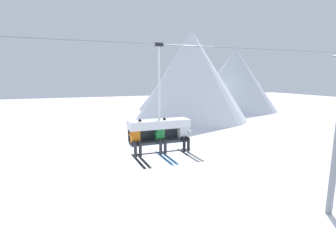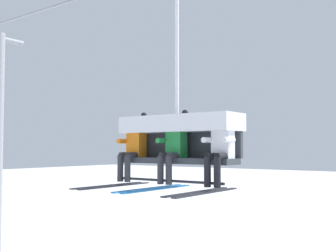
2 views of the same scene
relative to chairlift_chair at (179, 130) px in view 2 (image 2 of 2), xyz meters
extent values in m
cube|color=#33383D|center=(0.00, -0.07, -0.54)|extent=(2.24, 0.48, 0.10)
cube|color=#33383D|center=(0.00, 0.21, -0.26)|extent=(2.24, 0.08, 0.45)
cube|color=silver|center=(0.00, -0.01, 0.11)|extent=(2.29, 0.68, 0.30)
cylinder|color=black|center=(0.00, -0.39, -0.87)|extent=(2.24, 0.04, 0.04)
cylinder|color=silver|center=(0.00, -0.07, 1.57)|extent=(0.07, 0.07, 2.62)
cube|color=orange|center=(-0.93, -0.09, -0.23)|extent=(0.32, 0.22, 0.52)
sphere|color=#284C93|center=(-0.93, -0.09, 0.13)|extent=(0.22, 0.22, 0.22)
ellipsoid|color=black|center=(-0.93, -0.19, 0.13)|extent=(0.17, 0.04, 0.08)
cylinder|color=#2D2D33|center=(-1.02, -0.26, -0.45)|extent=(0.11, 0.34, 0.11)
cylinder|color=#2D2D33|center=(-0.84, -0.26, -0.45)|extent=(0.11, 0.34, 0.11)
cylinder|color=#2D2D33|center=(-1.02, -0.43, -0.69)|extent=(0.11, 0.11, 0.48)
cylinder|color=#2D2D33|center=(-0.84, -0.43, -0.69)|extent=(0.11, 0.11, 0.48)
cube|color=#232328|center=(-1.02, -0.73, -0.98)|extent=(0.09, 1.70, 0.02)
cube|color=#232328|center=(-0.84, -0.73, -0.98)|extent=(0.09, 1.70, 0.02)
cylinder|color=orange|center=(-1.12, -0.24, -0.19)|extent=(0.09, 0.30, 0.09)
cylinder|color=orange|center=(-0.74, -0.09, 0.12)|extent=(0.09, 0.09, 0.30)
sphere|color=black|center=(-0.74, -0.09, 0.29)|extent=(0.11, 0.11, 0.11)
cube|color=#23843D|center=(0.00, -0.09, -0.23)|extent=(0.32, 0.22, 0.52)
sphere|color=silver|center=(0.00, -0.09, 0.13)|extent=(0.22, 0.22, 0.22)
ellipsoid|color=black|center=(0.00, -0.19, 0.13)|extent=(0.17, 0.04, 0.08)
cylinder|color=#2D2D33|center=(-0.09, -0.26, -0.45)|extent=(0.11, 0.34, 0.11)
cylinder|color=#2D2D33|center=(0.09, -0.26, -0.45)|extent=(0.11, 0.34, 0.11)
cylinder|color=#2D2D33|center=(-0.09, -0.43, -0.69)|extent=(0.11, 0.11, 0.48)
cylinder|color=#2D2D33|center=(0.09, -0.43, -0.69)|extent=(0.11, 0.11, 0.48)
cube|color=#1E6BB2|center=(-0.09, -0.73, -0.98)|extent=(0.09, 1.70, 0.02)
cube|color=#1E6BB2|center=(0.09, -0.73, -0.98)|extent=(0.09, 1.70, 0.02)
cylinder|color=#23843D|center=(-0.19, -0.24, -0.19)|extent=(0.09, 0.30, 0.09)
cylinder|color=#23843D|center=(0.19, -0.09, 0.12)|extent=(0.09, 0.09, 0.30)
sphere|color=black|center=(0.19, -0.09, 0.29)|extent=(0.11, 0.11, 0.11)
cube|color=silver|center=(0.93, -0.09, -0.23)|extent=(0.32, 0.22, 0.52)
sphere|color=#284C93|center=(0.93, -0.09, 0.13)|extent=(0.22, 0.22, 0.22)
ellipsoid|color=black|center=(0.93, -0.19, 0.13)|extent=(0.17, 0.04, 0.08)
cylinder|color=black|center=(0.84, -0.26, -0.45)|extent=(0.11, 0.34, 0.11)
cylinder|color=black|center=(1.02, -0.26, -0.45)|extent=(0.11, 0.34, 0.11)
cylinder|color=black|center=(0.84, -0.43, -0.69)|extent=(0.11, 0.11, 0.48)
cylinder|color=black|center=(1.02, -0.43, -0.69)|extent=(0.11, 0.11, 0.48)
cube|color=#232328|center=(0.84, -0.73, -0.98)|extent=(0.09, 1.70, 0.02)
cube|color=#232328|center=(1.02, -0.73, -0.98)|extent=(0.09, 1.70, 0.02)
cylinder|color=silver|center=(0.74, -0.24, -0.19)|extent=(0.09, 0.30, 0.09)
cylinder|color=silver|center=(1.12, -0.24, -0.19)|extent=(0.09, 0.30, 0.09)
camera|label=1|loc=(-3.18, -9.01, 1.81)|focal=28.00mm
camera|label=2|loc=(4.31, -6.10, -0.32)|focal=45.00mm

